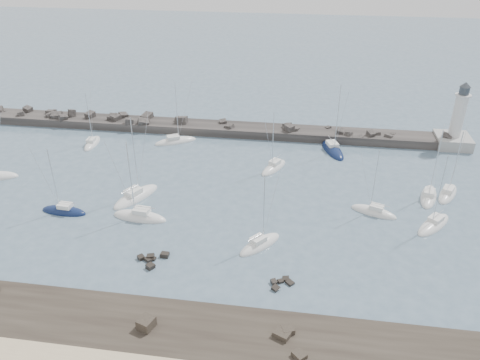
{
  "coord_description": "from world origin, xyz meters",
  "views": [
    {
      "loc": [
        15.81,
        -58.33,
        41.51
      ],
      "look_at": [
        5.35,
        12.0,
        2.44
      ],
      "focal_mm": 35.0,
      "sensor_mm": 36.0,
      "label": 1
    }
  ],
  "objects_px": {
    "sailboat_11": "(433,225)",
    "sailboat_4": "(175,142)",
    "sailboat_9": "(374,212)",
    "lighthouse": "(454,132)",
    "sailboat_3": "(136,197)",
    "sailboat_1": "(92,144)",
    "sailboat_2": "(64,211)",
    "sailboat_10": "(428,197)",
    "sailboat_5": "(140,217)",
    "sailboat_7": "(260,245)",
    "sailboat_8": "(332,150)",
    "sailboat_6": "(274,168)",
    "sailboat_12": "(448,194)"
  },
  "relations": [
    {
      "from": "sailboat_4",
      "to": "sailboat_7",
      "type": "bearing_deg",
      "value": -57.05
    },
    {
      "from": "sailboat_5",
      "to": "sailboat_12",
      "type": "xyz_separation_m",
      "value": [
        50.64,
        14.91,
        -0.01
      ]
    },
    {
      "from": "sailboat_5",
      "to": "sailboat_8",
      "type": "bearing_deg",
      "value": 44.1
    },
    {
      "from": "sailboat_9",
      "to": "sailboat_11",
      "type": "height_order",
      "value": "sailboat_11"
    },
    {
      "from": "sailboat_12",
      "to": "sailboat_2",
      "type": "bearing_deg",
      "value": -166.66
    },
    {
      "from": "sailboat_3",
      "to": "sailboat_4",
      "type": "relative_size",
      "value": 1.1
    },
    {
      "from": "sailboat_7",
      "to": "sailboat_8",
      "type": "height_order",
      "value": "sailboat_8"
    },
    {
      "from": "lighthouse",
      "to": "sailboat_3",
      "type": "relative_size",
      "value": 0.93
    },
    {
      "from": "sailboat_3",
      "to": "sailboat_5",
      "type": "bearing_deg",
      "value": -65.14
    },
    {
      "from": "sailboat_7",
      "to": "sailboat_10",
      "type": "bearing_deg",
      "value": 33.28
    },
    {
      "from": "sailboat_4",
      "to": "sailboat_1",
      "type": "bearing_deg",
      "value": -168.11
    },
    {
      "from": "sailboat_1",
      "to": "sailboat_8",
      "type": "xyz_separation_m",
      "value": [
        50.9,
        4.2,
        0.01
      ]
    },
    {
      "from": "sailboat_2",
      "to": "sailboat_11",
      "type": "xyz_separation_m",
      "value": [
        59.09,
        4.83,
        -0.02
      ]
    },
    {
      "from": "sailboat_8",
      "to": "sailboat_2",
      "type": "bearing_deg",
      "value": -145.41
    },
    {
      "from": "sailboat_1",
      "to": "sailboat_3",
      "type": "xyz_separation_m",
      "value": [
        16.88,
        -20.09,
        0.02
      ]
    },
    {
      "from": "sailboat_6",
      "to": "sailboat_9",
      "type": "xyz_separation_m",
      "value": [
        17.5,
        -13.33,
        -0.0
      ]
    },
    {
      "from": "sailboat_1",
      "to": "sailboat_9",
      "type": "xyz_separation_m",
      "value": [
        56.97,
        -19.01,
        0.01
      ]
    },
    {
      "from": "sailboat_8",
      "to": "sailboat_12",
      "type": "bearing_deg",
      "value": -38.37
    },
    {
      "from": "sailboat_1",
      "to": "sailboat_4",
      "type": "height_order",
      "value": "sailboat_4"
    },
    {
      "from": "sailboat_2",
      "to": "sailboat_9",
      "type": "xyz_separation_m",
      "value": [
        50.19,
        7.21,
        -0.0
      ]
    },
    {
      "from": "sailboat_7",
      "to": "sailboat_8",
      "type": "relative_size",
      "value": 0.81
    },
    {
      "from": "sailboat_3",
      "to": "sailboat_9",
      "type": "relative_size",
      "value": 1.3
    },
    {
      "from": "lighthouse",
      "to": "sailboat_6",
      "type": "bearing_deg",
      "value": -156.17
    },
    {
      "from": "sailboat_1",
      "to": "sailboat_11",
      "type": "bearing_deg",
      "value": -17.99
    },
    {
      "from": "sailboat_11",
      "to": "sailboat_2",
      "type": "bearing_deg",
      "value": -175.33
    },
    {
      "from": "sailboat_4",
      "to": "sailboat_7",
      "type": "distance_m",
      "value": 40.72
    },
    {
      "from": "sailboat_4",
      "to": "sailboat_9",
      "type": "bearing_deg",
      "value": -29.79
    },
    {
      "from": "sailboat_11",
      "to": "sailboat_8",
      "type": "bearing_deg",
      "value": 120.32
    },
    {
      "from": "sailboat_2",
      "to": "sailboat_8",
      "type": "height_order",
      "value": "sailboat_8"
    },
    {
      "from": "sailboat_11",
      "to": "sailboat_4",
      "type": "bearing_deg",
      "value": 152.68
    },
    {
      "from": "sailboat_8",
      "to": "sailboat_9",
      "type": "xyz_separation_m",
      "value": [
        6.07,
        -23.21,
        -0.0
      ]
    },
    {
      "from": "sailboat_10",
      "to": "sailboat_8",
      "type": "bearing_deg",
      "value": 133.46
    },
    {
      "from": "sailboat_1",
      "to": "sailboat_5",
      "type": "height_order",
      "value": "sailboat_5"
    },
    {
      "from": "sailboat_4",
      "to": "sailboat_3",
      "type": "bearing_deg",
      "value": -91.18
    },
    {
      "from": "sailboat_3",
      "to": "sailboat_11",
      "type": "height_order",
      "value": "sailboat_3"
    },
    {
      "from": "lighthouse",
      "to": "sailboat_7",
      "type": "bearing_deg",
      "value": -131.68
    },
    {
      "from": "sailboat_10",
      "to": "sailboat_9",
      "type": "bearing_deg",
      "value": -146.94
    },
    {
      "from": "sailboat_1",
      "to": "sailboat_4",
      "type": "relative_size",
      "value": 0.84
    },
    {
      "from": "sailboat_6",
      "to": "sailboat_11",
      "type": "height_order",
      "value": "sailboat_11"
    },
    {
      "from": "sailboat_5",
      "to": "sailboat_6",
      "type": "relative_size",
      "value": 1.14
    },
    {
      "from": "sailboat_6",
      "to": "sailboat_12",
      "type": "distance_m",
      "value": 31.31
    },
    {
      "from": "sailboat_11",
      "to": "sailboat_12",
      "type": "relative_size",
      "value": 1.06
    },
    {
      "from": "sailboat_2",
      "to": "sailboat_6",
      "type": "distance_m",
      "value": 38.61
    },
    {
      "from": "sailboat_4",
      "to": "sailboat_11",
      "type": "height_order",
      "value": "sailboat_4"
    },
    {
      "from": "lighthouse",
      "to": "sailboat_7",
      "type": "xyz_separation_m",
      "value": [
        -36.48,
        -40.98,
        -2.95
      ]
    },
    {
      "from": "sailboat_2",
      "to": "sailboat_4",
      "type": "bearing_deg",
      "value": 70.47
    },
    {
      "from": "sailboat_7",
      "to": "sailboat_10",
      "type": "distance_m",
      "value": 32.65
    },
    {
      "from": "sailboat_8",
      "to": "sailboat_3",
      "type": "bearing_deg",
      "value": -144.47
    },
    {
      "from": "sailboat_1",
      "to": "sailboat_2",
      "type": "bearing_deg",
      "value": -75.51
    },
    {
      "from": "sailboat_2",
      "to": "sailboat_5",
      "type": "height_order",
      "value": "sailboat_5"
    }
  ]
}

